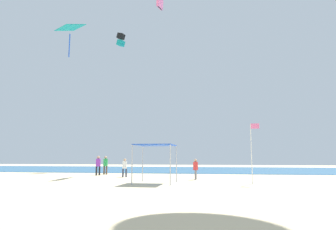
{
  "coord_description": "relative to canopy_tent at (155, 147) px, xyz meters",
  "views": [
    {
      "loc": [
        1.48,
        -15.96,
        1.76
      ],
      "look_at": [
        -2.6,
        7.52,
        5.15
      ],
      "focal_mm": 31.89,
      "sensor_mm": 36.0,
      "label": 1
    }
  ],
  "objects": [
    {
      "name": "ground",
      "position": [
        2.94,
        -4.4,
        -2.51
      ],
      "size": [
        110.0,
        110.0,
        0.1
      ],
      "primitive_type": "cube",
      "color": "beige"
    },
    {
      "name": "ocean_strip",
      "position": [
        2.94,
        23.38,
        -2.45
      ],
      "size": [
        110.0,
        22.92,
        0.03
      ],
      "primitive_type": "cube",
      "color": "#28608C",
      "rests_on": "ground"
    },
    {
      "name": "canopy_tent",
      "position": [
        0.0,
        0.0,
        0.0
      ],
      "size": [
        2.6,
        2.78,
        2.63
      ],
      "color": "#B2B2B7",
      "rests_on": "ground"
    },
    {
      "name": "person_near_tent",
      "position": [
        -7.31,
        9.32,
        -1.36
      ],
      "size": [
        0.48,
        0.45,
        1.88
      ],
      "rotation": [
        0.0,
        0.0,
        5.91
      ],
      "color": "brown",
      "rests_on": "ground"
    },
    {
      "name": "person_leftmost",
      "position": [
        -7.5,
        7.87,
        -1.35
      ],
      "size": [
        0.45,
        0.45,
        1.9
      ],
      "rotation": [
        0.0,
        0.0,
        0.93
      ],
      "color": "black",
      "rests_on": "ground"
    },
    {
      "name": "person_central",
      "position": [
        2.45,
        3.92,
        -1.5
      ],
      "size": [
        0.39,
        0.44,
        1.64
      ],
      "rotation": [
        0.0,
        0.0,
        1.56
      ],
      "color": "slate",
      "rests_on": "ground"
    },
    {
      "name": "person_rightmost",
      "position": [
        -4.09,
        5.79,
        -1.49
      ],
      "size": [
        0.44,
        0.39,
        1.66
      ],
      "rotation": [
        0.0,
        0.0,
        0.07
      ],
      "color": "#33384C",
      "rests_on": "ground"
    },
    {
      "name": "banner_flag",
      "position": [
        6.57,
        0.57,
        -0.06
      ],
      "size": [
        0.61,
        0.06,
        4.04
      ],
      "color": "silver",
      "rests_on": "ground"
    },
    {
      "name": "kite_box_black",
      "position": [
        -10.23,
        21.51,
        17.23
      ],
      "size": [
        1.31,
        1.18,
        2.14
      ],
      "rotation": [
        0.0,
        0.0,
        4.43
      ],
      "color": "black"
    },
    {
      "name": "kite_diamond_teal",
      "position": [
        -10.25,
        6.16,
        12.15
      ],
      "size": [
        3.09,
        3.05,
        3.51
      ],
      "rotation": [
        0.0,
        0.0,
        5.75
      ],
      "color": "teal"
    },
    {
      "name": "kite_parafoil_pink",
      "position": [
        -2.89,
        15.55,
        19.32
      ],
      "size": [
        0.66,
        4.48,
        2.72
      ],
      "rotation": [
        0.0,
        0.0,
        4.77
      ],
      "color": "pink"
    }
  ]
}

